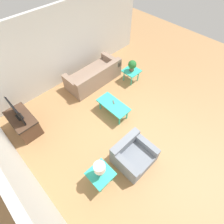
% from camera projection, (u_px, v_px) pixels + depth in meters
% --- Properties ---
extents(ground_plane, '(14.00, 14.00, 0.00)m').
position_uv_depth(ground_plane, '(124.00, 121.00, 5.74)').
color(ground_plane, '#A87A4C').
extents(wall_back, '(7.20, 0.12, 2.70)m').
position_uv_depth(wall_back, '(19.00, 172.00, 3.36)').
color(wall_back, silver).
rests_on(wall_back, ground_plane).
extents(wall_right, '(0.12, 7.20, 2.70)m').
position_uv_depth(wall_right, '(61.00, 47.00, 6.03)').
color(wall_right, silver).
rests_on(wall_right, ground_plane).
extents(sofa, '(0.99, 2.14, 0.76)m').
position_uv_depth(sofa, '(94.00, 76.00, 6.70)').
color(sofa, gray).
rests_on(sofa, ground_plane).
extents(armchair, '(0.91, 0.97, 0.71)m').
position_uv_depth(armchair, '(133.00, 155.00, 4.71)').
color(armchair, slate).
rests_on(armchair, ground_plane).
extents(coffee_table, '(1.10, 0.53, 0.45)m').
position_uv_depth(coffee_table, '(113.00, 106.00, 5.64)').
color(coffee_table, '#2DB79E').
rests_on(coffee_table, ground_plane).
extents(side_table_plant, '(0.57, 0.57, 0.49)m').
position_uv_depth(side_table_plant, '(131.00, 72.00, 6.65)').
color(side_table_plant, '#2DB79E').
rests_on(side_table_plant, ground_plane).
extents(side_table_lamp, '(0.57, 0.57, 0.49)m').
position_uv_depth(side_table_lamp, '(101.00, 174.00, 4.25)').
color(side_table_lamp, '#2DB79E').
rests_on(side_table_lamp, ground_plane).
extents(tv_stand_chest, '(1.08, 0.61, 0.61)m').
position_uv_depth(tv_stand_chest, '(24.00, 123.00, 5.32)').
color(tv_stand_chest, '#4C3323').
rests_on(tv_stand_chest, ground_plane).
extents(television, '(0.81, 0.16, 0.56)m').
position_uv_depth(television, '(16.00, 111.00, 4.87)').
color(television, black).
rests_on(television, tv_stand_chest).
extents(potted_plant, '(0.31, 0.31, 0.43)m').
position_uv_depth(potted_plant, '(132.00, 65.00, 6.41)').
color(potted_plant, brown).
rests_on(potted_plant, side_table_plant).
extents(table_lamp, '(0.27, 0.27, 0.50)m').
position_uv_depth(table_lamp, '(100.00, 168.00, 3.92)').
color(table_lamp, '#333333').
rests_on(table_lamp, side_table_lamp).
extents(remote_control, '(0.16, 0.12, 0.02)m').
position_uv_depth(remote_control, '(114.00, 102.00, 5.65)').
color(remote_control, '#4C4C51').
rests_on(remote_control, coffee_table).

